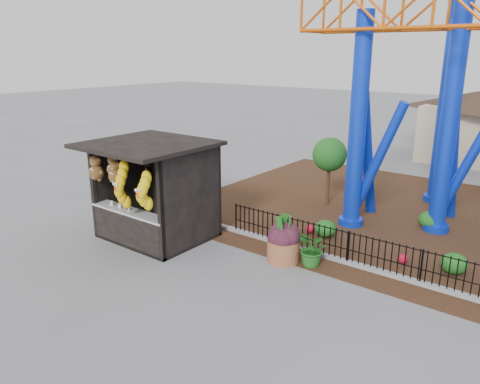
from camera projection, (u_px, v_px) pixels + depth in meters
The scene contains 9 objects.
ground at pixel (202, 275), 12.56m from camera, with size 120.00×120.00×0.00m, color slate.
mulch_bed at pixel (442, 224), 16.27m from camera, with size 18.00×12.00×0.02m, color #331E11.
curb at pixel (389, 274), 12.47m from camera, with size 18.00×0.18×0.12m, color gray.
prize_booth at pixel (149, 193), 14.57m from camera, with size 3.50×3.40×3.12m.
picket_fence at pixel (425, 269), 11.82m from camera, with size 12.20×0.06×1.00m, color black, non-canonical shape.
terracotta_planter at pixel (283, 250), 13.32m from camera, with size 0.93×0.93×0.65m, color #955636.
planter_foliage at pixel (284, 229), 13.14m from camera, with size 0.70×0.70×0.64m, color #361522.
potted_plant at pixel (313, 249), 12.93m from camera, with size 0.93×0.80×1.03m, color #275A1A.
landscaping at pixel (442, 245), 13.81m from camera, with size 9.02×4.00×0.62m.
Camera 1 is at (7.77, -8.37, 5.77)m, focal length 35.00 mm.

